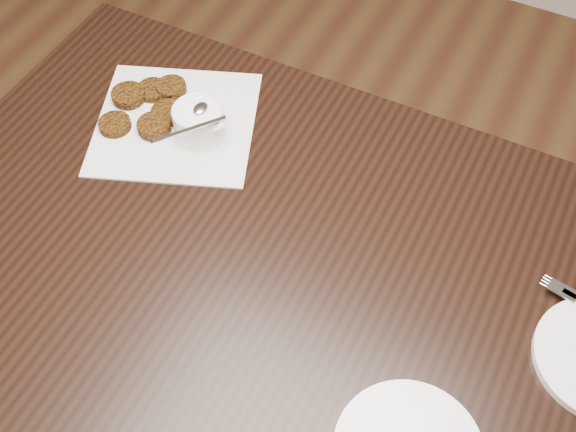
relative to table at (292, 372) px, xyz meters
name	(u,v)px	position (x,y,z in m)	size (l,w,h in m)	color
table	(292,372)	(0.00, 0.00, 0.00)	(1.38, 0.89, 0.75)	black
napkin	(176,123)	(-0.35, 0.20, 0.38)	(0.30, 0.30, 0.00)	white
sauce_ramekin	(197,109)	(-0.29, 0.20, 0.44)	(0.12, 0.12, 0.13)	white
patty_cluster	(147,104)	(-0.42, 0.21, 0.39)	(0.21, 0.21, 0.02)	#653B0D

